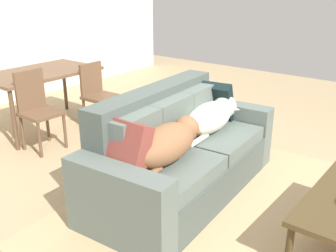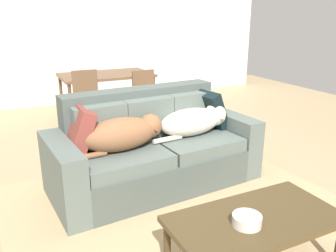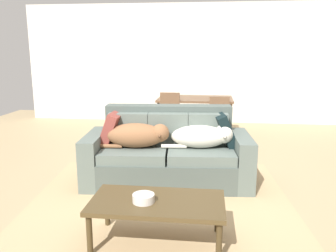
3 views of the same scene
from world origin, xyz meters
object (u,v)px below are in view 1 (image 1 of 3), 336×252
at_px(throw_pillow_by_right_arm, 212,102).
at_px(dining_table, 40,76).
at_px(throw_pillow_by_left_arm, 122,149).
at_px(dining_chair_near_left, 37,107).
at_px(couch, 179,155).
at_px(dog_on_right_cushion, 212,116).
at_px(dining_chair_near_right, 98,92).
at_px(dog_on_left_cushion, 168,142).

distance_m(throw_pillow_by_right_arm, dining_table, 2.36).
bearing_deg(throw_pillow_by_left_arm, dining_table, 68.09).
relative_size(throw_pillow_by_right_arm, dining_chair_near_left, 0.47).
relative_size(couch, throw_pillow_by_left_arm, 4.93).
xyz_separation_m(dog_on_right_cushion, throw_pillow_by_right_arm, (0.27, 0.17, 0.05)).
xyz_separation_m(couch, dining_chair_near_left, (-0.20, 1.88, 0.14)).
distance_m(dog_on_right_cushion, throw_pillow_by_left_arm, 1.19).
bearing_deg(dining_chair_near_left, throw_pillow_by_left_arm, -104.68).
bearing_deg(dining_chair_near_right, couch, -112.26).
relative_size(dog_on_left_cushion, dining_chair_near_left, 0.99).
xyz_separation_m(throw_pillow_by_right_arm, dining_table, (-0.48, 2.31, 0.02)).
height_order(dog_on_left_cushion, dining_chair_near_left, dining_chair_near_left).
bearing_deg(dining_table, throw_pillow_by_left_arm, -111.91).
relative_size(dog_on_left_cushion, throw_pillow_by_left_arm, 2.09).
xyz_separation_m(dog_on_left_cushion, dining_chair_near_left, (0.15, 2.02, -0.13)).
height_order(couch, dog_on_left_cushion, couch).
bearing_deg(dog_on_right_cushion, throw_pillow_by_right_arm, 27.72).
bearing_deg(dining_chair_near_left, throw_pillow_by_right_arm, -61.43).
height_order(dog_on_left_cushion, throw_pillow_by_left_arm, throw_pillow_by_left_arm).
relative_size(couch, dining_chair_near_left, 2.34).
bearing_deg(dining_table, dog_on_left_cushion, -103.05).
relative_size(couch, throw_pillow_by_right_arm, 4.95).
height_order(dining_table, dining_chair_near_left, dining_chair_near_left).
bearing_deg(dog_on_right_cushion, dining_chair_near_left, 104.22).
distance_m(dog_on_left_cushion, dog_on_right_cushion, 0.81).
bearing_deg(throw_pillow_by_right_arm, couch, -171.58).
xyz_separation_m(couch, dining_table, (0.25, 2.42, 0.33)).
distance_m(couch, dining_chair_near_left, 1.89).
distance_m(dog_on_right_cushion, dining_chair_near_left, 2.05).
bearing_deg(dog_on_right_cushion, dining_chair_near_right, 78.22).
bearing_deg(dog_on_left_cushion, throw_pillow_by_right_arm, 8.61).
relative_size(dog_on_left_cushion, dog_on_right_cushion, 1.02).
bearing_deg(throw_pillow_by_right_arm, dog_on_left_cushion, -166.97).
bearing_deg(dining_table, dining_chair_near_left, -129.23).
xyz_separation_m(couch, dog_on_right_cushion, (0.46, -0.06, 0.27)).
distance_m(dog_on_right_cushion, dining_table, 2.49).
bearing_deg(throw_pillow_by_left_arm, throw_pillow_by_right_arm, 4.42).
height_order(dining_table, dining_chair_near_right, dining_chair_near_right).
bearing_deg(dining_chair_near_right, dog_on_right_cushion, -98.82).
height_order(couch, throw_pillow_by_left_arm, couch).
xyz_separation_m(couch, throw_pillow_by_left_arm, (-0.73, -0.01, 0.32)).
bearing_deg(throw_pillow_by_left_arm, couch, 0.41).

